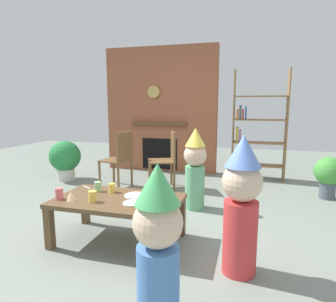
{
  "coord_description": "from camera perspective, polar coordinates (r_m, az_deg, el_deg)",
  "views": [
    {
      "loc": [
        1.06,
        -2.83,
        1.32
      ],
      "look_at": [
        0.15,
        0.4,
        0.77
      ],
      "focal_mm": 30.69,
      "sensor_mm": 36.0,
      "label": 1
    }
  ],
  "objects": [
    {
      "name": "potted_plant_short",
      "position": [
        5.33,
        -19.76,
        -1.3
      ],
      "size": [
        0.54,
        0.54,
        0.69
      ],
      "color": "beige",
      "rests_on": "ground_plane"
    },
    {
      "name": "paper_plate_front",
      "position": [
        2.84,
        -6.46,
        -8.77
      ],
      "size": [
        0.22,
        0.22,
        0.01
      ],
      "primitive_type": "cylinder",
      "color": "white",
      "rests_on": "coffee_table"
    },
    {
      "name": "paper_cup_center",
      "position": [
        2.74,
        -14.74,
        -8.71
      ],
      "size": [
        0.07,
        0.07,
        0.1
      ],
      "primitive_type": "cylinder",
      "color": "#F2CC4C",
      "rests_on": "coffee_table"
    },
    {
      "name": "dining_chair_middle",
      "position": [
        4.48,
        -0.16,
        -1.08
      ],
      "size": [
        0.52,
        0.52,
        0.9
      ],
      "rotation": [
        0.0,
        0.0,
        3.52
      ],
      "color": "brown",
      "rests_on": "ground_plane"
    },
    {
      "name": "child_by_the_chairs",
      "position": [
        3.62,
        5.39,
        -3.09
      ],
      "size": [
        0.29,
        0.29,
        1.03
      ],
      "rotation": [
        0.0,
        0.0,
        -2.03
      ],
      "color": "#66B27F",
      "rests_on": "ground_plane"
    },
    {
      "name": "ground_plane",
      "position": [
        3.29,
        -4.55,
        -14.33
      ],
      "size": [
        12.0,
        12.0,
        0.0
      ],
      "primitive_type": "plane",
      "color": "gray"
    },
    {
      "name": "birthday_cake_slice",
      "position": [
        2.85,
        -18.66,
        -8.43
      ],
      "size": [
        0.1,
        0.1,
        0.08
      ],
      "primitive_type": "cone",
      "color": "#EAC68C",
      "rests_on": "coffee_table"
    },
    {
      "name": "coffee_table",
      "position": [
        2.82,
        -9.84,
        -10.45
      ],
      "size": [
        1.19,
        0.69,
        0.43
      ],
      "color": "brown",
      "rests_on": "ground_plane"
    },
    {
      "name": "child_with_cone_hat",
      "position": [
        1.67,
        -2.01,
        -18.66
      ],
      "size": [
        0.28,
        0.28,
        1.01
      ],
      "rotation": [
        0.0,
        0.0,
        2.2
      ],
      "color": "#4C7FC6",
      "rests_on": "ground_plane"
    },
    {
      "name": "paper_plate_rear",
      "position": [
        2.64,
        -7.1,
        -10.23
      ],
      "size": [
        0.17,
        0.17,
        0.01
      ],
      "primitive_type": "cylinder",
      "color": "white",
      "rests_on": "coffee_table"
    },
    {
      "name": "child_in_pink",
      "position": [
        2.29,
        14.36,
        -9.79
      ],
      "size": [
        0.3,
        0.3,
        1.1
      ],
      "rotation": [
        0.0,
        0.0,
        2.96
      ],
      "color": "#D13838",
      "rests_on": "ground_plane"
    },
    {
      "name": "paper_cup_near_right",
      "position": [
        2.98,
        -11.04,
        -7.2
      ],
      "size": [
        0.07,
        0.07,
        0.09
      ],
      "primitive_type": "cylinder",
      "color": "#F2CC4C",
      "rests_on": "coffee_table"
    },
    {
      "name": "brick_fireplace_feature",
      "position": [
        5.68,
        -1.44,
        8.02
      ],
      "size": [
        2.2,
        0.28,
        2.4
      ],
      "color": "#935138",
      "rests_on": "ground_plane"
    },
    {
      "name": "paper_cup_far_left",
      "position": [
        3.04,
        -13.79,
        -6.87
      ],
      "size": [
        0.07,
        0.07,
        0.1
      ],
      "primitive_type": "cylinder",
      "color": "#8CD18C",
      "rests_on": "coffee_table"
    },
    {
      "name": "table_fork",
      "position": [
        3.22,
        -15.88,
        -6.94
      ],
      "size": [
        0.13,
        0.1,
        0.01
      ],
      "primitive_type": "cube",
      "rotation": [
        0.0,
        0.0,
        2.55
      ],
      "color": "silver",
      "rests_on": "coffee_table"
    },
    {
      "name": "potted_plant_tall",
      "position": [
        4.6,
        29.29,
        -3.96
      ],
      "size": [
        0.39,
        0.39,
        0.59
      ],
      "color": "#4C5660",
      "rests_on": "ground_plane"
    },
    {
      "name": "paper_cup_near_left",
      "position": [
        2.45,
        -3.63,
        -10.6
      ],
      "size": [
        0.06,
        0.06,
        0.1
      ],
      "primitive_type": "cylinder",
      "color": "silver",
      "rests_on": "coffee_table"
    },
    {
      "name": "bookshelf",
      "position": [
        5.24,
        16.86,
        4.12
      ],
      "size": [
        0.9,
        0.28,
        1.9
      ],
      "color": "olive",
      "rests_on": "ground_plane"
    },
    {
      "name": "paper_cup_far_right",
      "position": [
        2.91,
        -20.78,
        -7.92
      ],
      "size": [
        0.07,
        0.07,
        0.11
      ],
      "primitive_type": "cylinder",
      "color": "#E5666B",
      "rests_on": "coffee_table"
    },
    {
      "name": "dining_chair_left",
      "position": [
        4.56,
        -9.49,
        -1.04
      ],
      "size": [
        0.47,
        0.47,
        0.9
      ],
      "rotation": [
        0.0,
        0.0,
        2.95
      ],
      "color": "brown",
      "rests_on": "ground_plane"
    }
  ]
}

